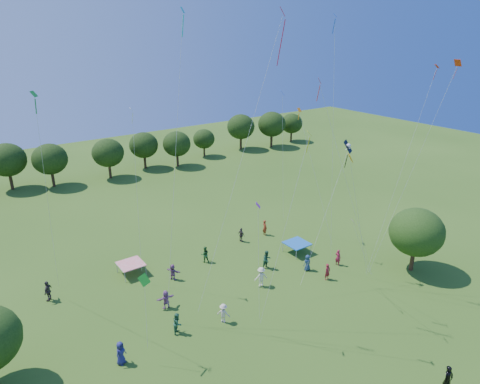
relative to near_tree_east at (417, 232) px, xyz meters
The scene contains 35 objects.
near_tree_east is the anchor object (origin of this frame).
treeline 48.25m from the near_tree_east, 114.04° to the left, with size 88.01×8.77×6.77m.
tent_red_stripe 26.34m from the near_tree_east, 146.04° to the left, with size 2.20×2.20×1.10m.
tent_blue 11.27m from the near_tree_east, 126.69° to the left, with size 2.20×2.20×1.10m.
man_in_black 15.14m from the near_tree_east, 138.12° to the right, with size 0.71×0.45×1.89m, color black.
crowd_person_0 27.18m from the near_tree_east, behind, with size 0.85×0.46×1.73m, color navy.
crowd_person_1 15.59m from the near_tree_east, 115.71° to the left, with size 0.66×0.42×1.76m, color maroon.
crowd_person_2 13.92m from the near_tree_east, 143.33° to the left, with size 0.91×0.49×1.84m, color #204C31.
crowd_person_3 14.83m from the near_tree_east, 155.17° to the left, with size 1.19×0.54×1.83m, color beige.
crowd_person_4 32.58m from the near_tree_east, 153.09° to the left, with size 1.07×0.49×1.83m, color #3F3433.
crowd_person_5 23.10m from the near_tree_east, 159.39° to the left, with size 1.49×0.53×1.60m, color #955793.
crowd_person_7 8.97m from the near_tree_east, 155.92° to the left, with size 0.59×0.38×1.57m, color maroon.
crowd_person_8 22.81m from the near_tree_east, 167.80° to the left, with size 0.84×0.45×1.70m, color #26593A.
crowd_person_9 19.28m from the near_tree_east, 168.33° to the left, with size 1.04×0.47×1.59m, color beige.
crowd_person_10 17.28m from the near_tree_east, 124.69° to the left, with size 0.92×0.42×1.57m, color #433735.
crowd_person_11 22.47m from the near_tree_east, 148.77° to the left, with size 1.44×0.51×1.54m, color #874E7F.
crowd_person_12 10.30m from the near_tree_east, 144.86° to the left, with size 0.78×0.42×1.59m, color navy.
crowd_person_13 7.48m from the near_tree_east, 136.89° to the left, with size 0.60×0.39×1.62m, color maroon.
crowd_person_14 19.83m from the near_tree_east, 140.14° to the left, with size 0.80×0.43×1.62m, color #275926.
pirate_kite 10.66m from the near_tree_east, 147.81° to the left, with size 6.38×1.70×11.23m.
red_high_kite 21.07m from the near_tree_east, 166.05° to the left, with size 6.91×1.40×21.30m.
small_kite_0 13.98m from the near_tree_east, behind, with size 6.16×2.23×16.81m.
small_kite_1 11.89m from the near_tree_east, 152.20° to the right, with size 1.83×4.14×18.04m.
small_kite_2 12.57m from the near_tree_east, behind, with size 5.71×1.78×12.09m.
small_kite_3 25.22m from the near_tree_east, behind, with size 0.83×0.71×5.35m.
small_kite_4 16.88m from the near_tree_east, 109.74° to the left, with size 1.34×0.78×14.29m.
small_kite_5 18.08m from the near_tree_east, behind, with size 0.60×0.52×9.33m.
small_kite_6 25.87m from the near_tree_east, 149.24° to the left, with size 0.65×0.47×14.27m.
small_kite_7 24.59m from the near_tree_east, 163.64° to the left, with size 2.43×0.63×21.21m.
small_kite_8 10.05m from the near_tree_east, behind, with size 3.87×1.65×17.49m.
small_kite_9 12.69m from the near_tree_east, 125.04° to the left, with size 2.72×3.26×13.29m.
small_kite_10 17.38m from the near_tree_east, behind, with size 2.64×1.68×14.08m.
small_kite_11 31.60m from the near_tree_east, 160.15° to the left, with size 0.65×5.80×16.52m.
small_kite_12 14.29m from the near_tree_east, 150.21° to the left, with size 2.39×0.56×21.02m.
small_kite_13 8.74m from the near_tree_east, behind, with size 3.66×0.55×6.23m.
Camera 1 is at (-15.58, -7.82, 21.20)m, focal length 32.00 mm.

